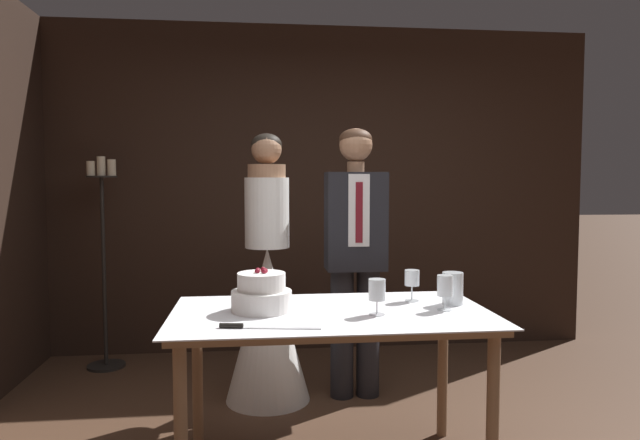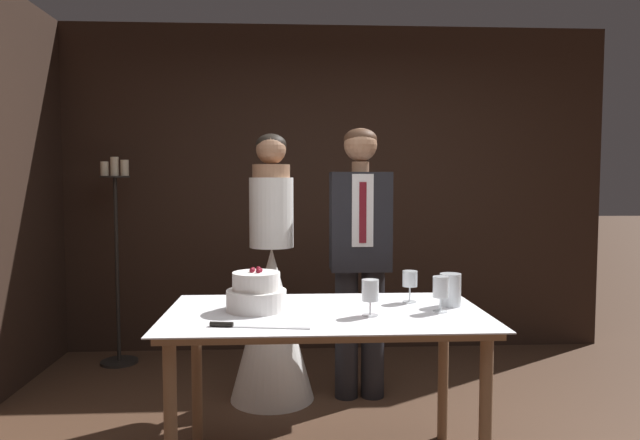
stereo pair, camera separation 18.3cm
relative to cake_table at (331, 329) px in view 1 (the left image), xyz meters
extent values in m
cube|color=black|center=(0.18, 2.12, 0.63)|extent=(4.59, 0.12, 2.68)
cylinder|color=#8E6B4C|center=(-0.66, -0.33, -0.33)|extent=(0.06, 0.06, 0.75)
cylinder|color=#8E6B4C|center=(0.66, -0.33, -0.33)|extent=(0.06, 0.06, 0.75)
cylinder|color=#8E6B4C|center=(-0.66, 0.33, -0.33)|extent=(0.06, 0.06, 0.75)
cylinder|color=#8E6B4C|center=(0.66, 0.33, -0.33)|extent=(0.06, 0.06, 0.75)
cube|color=#8E6B4C|center=(0.00, 0.00, 0.06)|extent=(1.45, 0.79, 0.03)
cube|color=white|center=(0.00, 0.00, 0.08)|extent=(1.51, 0.85, 0.01)
cylinder|color=white|center=(-0.33, 0.04, 0.13)|extent=(0.29, 0.29, 0.10)
cylinder|color=white|center=(-0.33, 0.04, 0.23)|extent=(0.23, 0.23, 0.09)
sphere|color=maroon|center=(-0.31, 0.04, 0.28)|extent=(0.02, 0.02, 0.02)
sphere|color=maroon|center=(-0.32, 0.09, 0.28)|extent=(0.02, 0.02, 0.02)
sphere|color=maroon|center=(-0.35, 0.07, 0.28)|extent=(0.02, 0.02, 0.02)
sphere|color=maroon|center=(-0.35, 0.03, 0.28)|extent=(0.02, 0.02, 0.02)
sphere|color=maroon|center=(-0.32, 0.02, 0.28)|extent=(0.02, 0.02, 0.02)
cube|color=silver|center=(-0.25, -0.29, 0.09)|extent=(0.33, 0.07, 0.00)
cylinder|color=black|center=(-0.46, -0.26, 0.10)|extent=(0.10, 0.04, 0.02)
cylinder|color=silver|center=(0.20, -0.10, 0.09)|extent=(0.07, 0.07, 0.00)
cylinder|color=silver|center=(0.20, -0.10, 0.12)|extent=(0.01, 0.01, 0.07)
cylinder|color=silver|center=(0.20, -0.10, 0.20)|extent=(0.08, 0.08, 0.10)
cylinder|color=maroon|center=(0.20, -0.10, 0.17)|extent=(0.06, 0.06, 0.04)
cylinder|color=silver|center=(0.54, -0.04, 0.09)|extent=(0.07, 0.07, 0.00)
cylinder|color=silver|center=(0.54, -0.04, 0.12)|extent=(0.01, 0.01, 0.07)
cylinder|color=silver|center=(0.54, -0.04, 0.20)|extent=(0.07, 0.07, 0.10)
cylinder|color=silver|center=(0.44, 0.18, 0.09)|extent=(0.07, 0.07, 0.00)
cylinder|color=silver|center=(0.44, 0.18, 0.13)|extent=(0.01, 0.01, 0.08)
cylinder|color=silver|center=(0.44, 0.18, 0.21)|extent=(0.08, 0.08, 0.08)
cylinder|color=maroon|center=(0.44, 0.18, 0.18)|extent=(0.06, 0.06, 0.03)
cylinder|color=silver|center=(0.62, 0.08, 0.17)|extent=(0.10, 0.10, 0.16)
cylinder|color=beige|center=(0.62, 0.08, 0.12)|extent=(0.05, 0.05, 0.07)
sphere|color=#F9CC4C|center=(0.62, 0.08, 0.17)|extent=(0.02, 0.02, 0.02)
cone|color=white|center=(-0.28, 0.96, -0.21)|extent=(0.54, 0.54, 0.99)
cylinder|color=white|center=(-0.28, 0.96, 0.50)|extent=(0.28, 0.28, 0.44)
cylinder|color=#A37556|center=(-0.28, 0.96, 0.77)|extent=(0.24, 0.24, 0.08)
sphere|color=#A37556|center=(-0.28, 0.96, 0.90)|extent=(0.19, 0.19, 0.19)
ellipsoid|color=black|center=(-0.28, 0.97, 0.93)|extent=(0.19, 0.19, 0.14)
cylinder|color=black|center=(0.20, 0.96, -0.29)|extent=(0.15, 0.15, 0.84)
cylinder|color=black|center=(0.37, 0.96, -0.29)|extent=(0.15, 0.15, 0.84)
cube|color=black|center=(0.28, 0.96, 0.45)|extent=(0.38, 0.24, 0.63)
cube|color=white|center=(0.28, 0.84, 0.52)|extent=(0.13, 0.01, 0.45)
cube|color=maroon|center=(0.28, 0.83, 0.51)|extent=(0.04, 0.01, 0.38)
cylinder|color=#A37556|center=(0.28, 0.96, 0.79)|extent=(0.11, 0.11, 0.07)
sphere|color=#A37556|center=(0.28, 0.96, 0.93)|extent=(0.21, 0.21, 0.21)
ellipsoid|color=#472D1E|center=(0.28, 0.97, 0.97)|extent=(0.21, 0.21, 0.14)
cylinder|color=black|center=(-1.49, 1.74, -0.70)|extent=(0.28, 0.28, 0.02)
cylinder|color=black|center=(-1.49, 1.74, 0.02)|extent=(0.03, 0.03, 1.41)
cylinder|color=black|center=(-1.49, 1.74, 0.74)|extent=(0.22, 0.22, 0.01)
cylinder|color=beige|center=(-1.57, 1.74, 0.80)|extent=(0.06, 0.06, 0.11)
cylinder|color=beige|center=(-1.49, 1.74, 0.81)|extent=(0.06, 0.06, 0.14)
cylinder|color=beige|center=(-1.42, 1.74, 0.80)|extent=(0.06, 0.06, 0.12)
camera|label=1|loc=(-0.35, -2.64, 0.70)|focal=32.00mm
camera|label=2|loc=(-0.17, -2.66, 0.70)|focal=32.00mm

